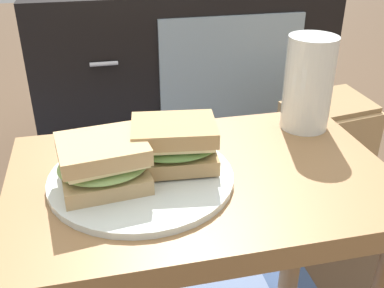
{
  "coord_description": "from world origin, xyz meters",
  "views": [
    {
      "loc": [
        -0.14,
        -0.55,
        0.81
      ],
      "look_at": [
        -0.01,
        0.0,
        0.51
      ],
      "focal_mm": 42.13,
      "sensor_mm": 36.0,
      "label": 1
    }
  ],
  "objects_px": {
    "plate": "(141,177)",
    "beer_glass": "(308,86)",
    "sandwich_front": "(104,163)",
    "sandwich_back": "(174,144)",
    "tv_cabinet": "(180,70)",
    "paper_bag": "(323,160)"
  },
  "relations": [
    {
      "from": "tv_cabinet",
      "to": "sandwich_front",
      "type": "height_order",
      "value": "tv_cabinet"
    },
    {
      "from": "plate",
      "to": "paper_bag",
      "type": "xyz_separation_m",
      "value": [
        0.55,
        0.43,
        -0.29
      ]
    },
    {
      "from": "sandwich_front",
      "to": "sandwich_back",
      "type": "distance_m",
      "value": 0.1
    },
    {
      "from": "tv_cabinet",
      "to": "sandwich_front",
      "type": "relative_size",
      "value": 7.21
    },
    {
      "from": "sandwich_back",
      "to": "beer_glass",
      "type": "bearing_deg",
      "value": 21.65
    },
    {
      "from": "sandwich_front",
      "to": "sandwich_back",
      "type": "relative_size",
      "value": 0.99
    },
    {
      "from": "beer_glass",
      "to": "tv_cabinet",
      "type": "bearing_deg",
      "value": 93.9
    },
    {
      "from": "sandwich_back",
      "to": "beer_glass",
      "type": "xyz_separation_m",
      "value": [
        0.25,
        0.1,
        0.03
      ]
    },
    {
      "from": "plate",
      "to": "beer_glass",
      "type": "relative_size",
      "value": 1.63
    },
    {
      "from": "sandwich_back",
      "to": "plate",
      "type": "bearing_deg",
      "value": -165.77
    },
    {
      "from": "sandwich_front",
      "to": "paper_bag",
      "type": "xyz_separation_m",
      "value": [
        0.6,
        0.45,
        -0.33
      ]
    },
    {
      "from": "tv_cabinet",
      "to": "plate",
      "type": "height_order",
      "value": "tv_cabinet"
    },
    {
      "from": "tv_cabinet",
      "to": "paper_bag",
      "type": "distance_m",
      "value": 0.61
    },
    {
      "from": "plate",
      "to": "beer_glass",
      "type": "height_order",
      "value": "beer_glass"
    },
    {
      "from": "plate",
      "to": "sandwich_front",
      "type": "relative_size",
      "value": 1.98
    },
    {
      "from": "sandwich_front",
      "to": "sandwich_back",
      "type": "height_order",
      "value": "sandwich_back"
    },
    {
      "from": "paper_bag",
      "to": "plate",
      "type": "bearing_deg",
      "value": -141.62
    },
    {
      "from": "plate",
      "to": "sandwich_front",
      "type": "distance_m",
      "value": 0.06
    },
    {
      "from": "beer_glass",
      "to": "paper_bag",
      "type": "xyz_separation_m",
      "value": [
        0.25,
        0.32,
        -0.36
      ]
    },
    {
      "from": "plate",
      "to": "sandwich_front",
      "type": "bearing_deg",
      "value": -165.77
    },
    {
      "from": "sandwich_back",
      "to": "sandwich_front",
      "type": "bearing_deg",
      "value": -165.77
    },
    {
      "from": "tv_cabinet",
      "to": "sandwich_front",
      "type": "distance_m",
      "value": 1.03
    }
  ]
}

